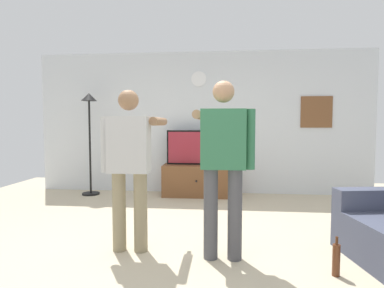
% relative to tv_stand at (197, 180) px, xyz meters
% --- Properties ---
extents(ground_plane, '(8.40, 8.40, 0.00)m').
position_rel_tv_stand_xyz_m(ground_plane, '(0.05, -2.60, -0.29)').
color(ground_plane, beige).
extents(back_wall, '(6.40, 0.10, 2.70)m').
position_rel_tv_stand_xyz_m(back_wall, '(0.05, 0.35, 1.06)').
color(back_wall, silver).
rests_on(back_wall, ground_plane).
extents(tv_stand, '(1.26, 0.53, 0.58)m').
position_rel_tv_stand_xyz_m(tv_stand, '(0.00, 0.00, 0.00)').
color(tv_stand, brown).
rests_on(tv_stand, ground_plane).
extents(television, '(1.15, 0.07, 0.64)m').
position_rel_tv_stand_xyz_m(television, '(0.00, 0.05, 0.61)').
color(television, black).
rests_on(television, tv_stand).
extents(wall_clock, '(0.29, 0.03, 0.29)m').
position_rel_tv_stand_xyz_m(wall_clock, '(0.00, 0.29, 1.90)').
color(wall_clock, white).
extents(framed_picture, '(0.57, 0.04, 0.58)m').
position_rel_tv_stand_xyz_m(framed_picture, '(2.18, 0.30, 1.26)').
color(framed_picture, brown).
extents(floor_lamp, '(0.32, 0.32, 1.90)m').
position_rel_tv_stand_xyz_m(floor_lamp, '(-2.01, -0.09, 1.07)').
color(floor_lamp, black).
rests_on(floor_lamp, ground_plane).
extents(person_standing_nearer_lamp, '(0.60, 0.78, 1.68)m').
position_rel_tv_stand_xyz_m(person_standing_nearer_lamp, '(-0.50, -2.60, 0.66)').
color(person_standing_nearer_lamp, gray).
rests_on(person_standing_nearer_lamp, ground_plane).
extents(person_standing_nearer_couch, '(0.61, 0.78, 1.74)m').
position_rel_tv_stand_xyz_m(person_standing_nearer_couch, '(0.47, -2.71, 0.71)').
color(person_standing_nearer_couch, '#4C4C51').
rests_on(person_standing_nearer_couch, ground_plane).
extents(beverage_bottle, '(0.07, 0.07, 0.35)m').
position_rel_tv_stand_xyz_m(beverage_bottle, '(1.46, -2.98, -0.14)').
color(beverage_bottle, '#592D19').
rests_on(beverage_bottle, ground_plane).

